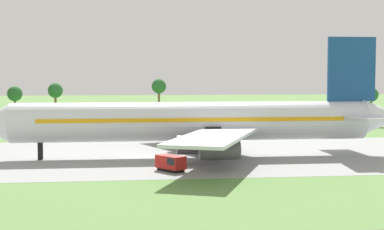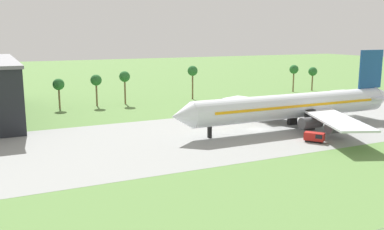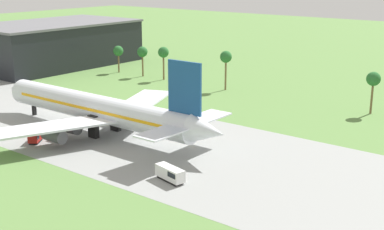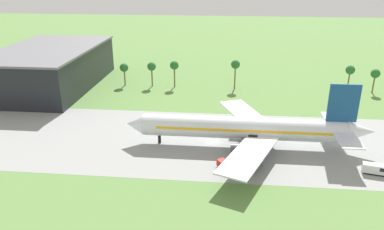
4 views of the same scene
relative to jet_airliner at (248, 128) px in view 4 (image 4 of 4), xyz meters
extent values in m
plane|color=#5B8442|center=(-9.93, 2.37, -5.56)|extent=(600.00, 600.00, 0.00)
cube|color=gray|center=(-9.93, 2.37, -5.55)|extent=(320.00, 44.00, 0.02)
cylinder|color=silver|center=(-1.70, 0.00, 0.06)|extent=(55.27, 6.06, 6.06)
cone|color=silver|center=(-31.76, 0.00, 0.06)|extent=(4.85, 5.94, 5.94)
cone|color=silver|center=(29.72, 0.00, 0.51)|extent=(7.57, 5.76, 5.76)
cube|color=#EFA314|center=(-1.70, 0.00, 0.51)|extent=(46.98, 6.18, 0.61)
cube|color=navy|center=(24.11, 0.00, 8.24)|extent=(7.88, 0.50, 10.30)
cube|color=silver|center=(24.42, 0.00, 0.97)|extent=(5.45, 24.23, 0.30)
cube|color=silver|center=(-0.18, -12.92, -1.00)|extent=(16.98, 26.91, 0.44)
cube|color=silver|center=(-0.18, 12.92, -1.00)|extent=(16.98, 26.91, 0.44)
cylinder|color=#4C4C51|center=(-2.08, -7.27, -2.76)|extent=(5.45, 2.73, 2.73)
cylinder|color=#4C4C51|center=(0.37, -13.33, -2.76)|extent=(5.45, 2.73, 2.73)
cylinder|color=#4C4C51|center=(-2.08, 7.27, -2.76)|extent=(5.45, 2.73, 2.73)
cylinder|color=#4C4C51|center=(0.37, 13.33, -2.76)|extent=(5.45, 2.73, 2.73)
cube|color=black|center=(-24.92, 0.00, -3.05)|extent=(0.70, 0.90, 5.02)
cube|color=black|center=(1.06, -3.33, -3.05)|extent=(2.40, 1.20, 5.02)
cube|color=black|center=(1.06, 3.33, -3.05)|extent=(2.40, 1.20, 5.02)
cube|color=black|center=(30.37, -11.89, -5.36)|extent=(5.58, 2.91, 0.40)
cube|color=white|center=(30.37, -11.89, -4.09)|extent=(6.54, 3.31, 2.16)
cube|color=black|center=(32.05, -12.26, -3.76)|extent=(2.58, 2.47, 0.90)
cube|color=black|center=(-6.19, -13.30, -5.36)|extent=(3.54, 3.95, 0.40)
cube|color=#B21E19|center=(-6.19, -13.30, -4.30)|extent=(4.07, 4.58, 1.72)
cube|color=black|center=(-5.52, -14.24, -4.04)|extent=(2.51, 2.38, 0.90)
cube|color=black|center=(-80.14, 49.52, 2.15)|extent=(36.00, 60.00, 15.44)
cube|color=slate|center=(-80.14, 49.52, 10.27)|extent=(36.72, 61.20, 0.80)
cylinder|color=brown|center=(-49.61, 53.88, -2.01)|extent=(0.56, 0.56, 7.12)
sphere|color=#28662D|center=(-49.61, 53.88, 2.15)|extent=(3.60, 3.60, 3.60)
cylinder|color=brown|center=(41.76, 53.88, -1.31)|extent=(0.56, 0.56, 8.50)
sphere|color=#28662D|center=(41.76, 53.88, 3.54)|extent=(3.60, 3.60, 3.60)
cylinder|color=brown|center=(-37.87, 53.88, -1.62)|extent=(0.56, 0.56, 7.88)
sphere|color=#28662D|center=(-37.87, 53.88, 2.91)|extent=(3.60, 3.60, 3.60)
cylinder|color=brown|center=(51.50, 53.88, -1.92)|extent=(0.56, 0.56, 7.30)
sphere|color=#28662D|center=(51.50, 53.88, 2.33)|extent=(3.60, 3.60, 3.60)
cylinder|color=brown|center=(-28.35, 53.88, -1.25)|extent=(0.56, 0.56, 8.62)
sphere|color=#28662D|center=(-28.35, 53.88, 3.66)|extent=(3.60, 3.60, 3.60)
cylinder|color=brown|center=(-3.34, 53.88, -0.76)|extent=(0.56, 0.56, 9.60)
sphere|color=#28662D|center=(-3.34, 53.88, 4.64)|extent=(3.60, 3.60, 3.60)
camera|label=1|loc=(-12.80, -90.74, 7.11)|focal=55.00mm
camera|label=2|loc=(-69.16, -83.28, 17.73)|focal=40.00mm
camera|label=3|loc=(87.24, -78.12, 30.46)|focal=50.00mm
camera|label=4|loc=(-6.05, -95.15, 41.23)|focal=35.00mm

